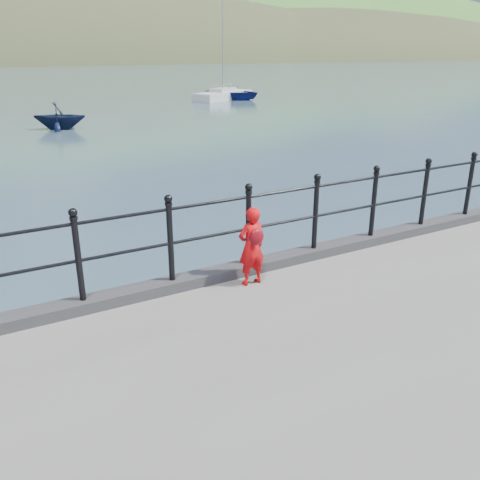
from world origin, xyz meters
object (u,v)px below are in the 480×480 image
railing (211,226)px  sailboat_near (223,96)px  launch_navy (59,116)px  child (252,246)px  launch_blue (233,93)px

railing → sailboat_near: sailboat_near is taller
railing → launch_navy: size_ratio=6.51×
child → launch_navy: size_ratio=0.40×
child → launch_blue: (19.37, 35.67, -1.01)m
launch_blue → sailboat_near: bearing=152.1°
railing → child: (0.43, -0.37, -0.26)m
railing → sailboat_near: 40.08m
railing → launch_navy: (2.51, 23.71, -1.09)m
railing → launch_navy: 23.87m
launch_blue → sailboat_near: size_ratio=0.57×
railing → launch_navy: bearing=84.0°
child → sailboat_near: bearing=-118.6°
railing → launch_navy: railing is taller
launch_blue → launch_navy: launch_navy is taller
launch_navy → child: bearing=-157.6°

